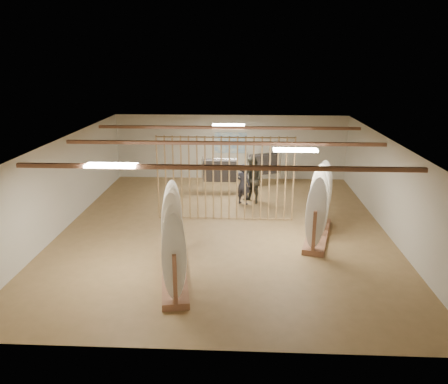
{
  "coord_description": "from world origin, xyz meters",
  "views": [
    {
      "loc": [
        0.62,
        -12.79,
        5.15
      ],
      "look_at": [
        0.0,
        0.0,
        1.2
      ],
      "focal_mm": 35.0,
      "sensor_mm": 36.0,
      "label": 1
    }
  ],
  "objects_px": {
    "shopper_a": "(243,182)",
    "shopper_b": "(253,177)",
    "clothing_rack_a": "(220,171)",
    "clothing_rack_b": "(264,164)",
    "rack_left": "(173,249)",
    "rack_right": "(319,215)"
  },
  "relations": [
    {
      "from": "rack_left",
      "to": "clothing_rack_a",
      "type": "height_order",
      "value": "rack_left"
    },
    {
      "from": "shopper_a",
      "to": "shopper_b",
      "type": "distance_m",
      "value": 0.41
    },
    {
      "from": "clothing_rack_a",
      "to": "clothing_rack_b",
      "type": "xyz_separation_m",
      "value": [
        1.75,
        1.25,
        -0.02
      ]
    },
    {
      "from": "clothing_rack_a",
      "to": "shopper_b",
      "type": "distance_m",
      "value": 1.61
    },
    {
      "from": "shopper_a",
      "to": "shopper_b",
      "type": "bearing_deg",
      "value": -126.85
    },
    {
      "from": "clothing_rack_a",
      "to": "shopper_a",
      "type": "height_order",
      "value": "shopper_a"
    },
    {
      "from": "clothing_rack_b",
      "to": "shopper_a",
      "type": "distance_m",
      "value": 2.57
    },
    {
      "from": "shopper_b",
      "to": "shopper_a",
      "type": "bearing_deg",
      "value": -113.12
    },
    {
      "from": "rack_left",
      "to": "shopper_a",
      "type": "distance_m",
      "value": 5.91
    },
    {
      "from": "clothing_rack_a",
      "to": "shopper_b",
      "type": "relative_size",
      "value": 0.76
    },
    {
      "from": "clothing_rack_b",
      "to": "clothing_rack_a",
      "type": "bearing_deg",
      "value": -167.98
    },
    {
      "from": "rack_right",
      "to": "clothing_rack_b",
      "type": "relative_size",
      "value": 1.91
    },
    {
      "from": "clothing_rack_a",
      "to": "shopper_b",
      "type": "height_order",
      "value": "shopper_b"
    },
    {
      "from": "rack_right",
      "to": "clothing_rack_b",
      "type": "bearing_deg",
      "value": 118.6
    },
    {
      "from": "rack_right",
      "to": "clothing_rack_b",
      "type": "height_order",
      "value": "rack_right"
    },
    {
      "from": "shopper_a",
      "to": "shopper_b",
      "type": "relative_size",
      "value": 0.88
    },
    {
      "from": "rack_left",
      "to": "clothing_rack_a",
      "type": "bearing_deg",
      "value": 73.58
    },
    {
      "from": "rack_left",
      "to": "shopper_a",
      "type": "relative_size",
      "value": 1.83
    },
    {
      "from": "rack_left",
      "to": "shopper_a",
      "type": "xyz_separation_m",
      "value": [
        1.64,
        5.68,
        0.11
      ]
    },
    {
      "from": "shopper_b",
      "to": "clothing_rack_a",
      "type": "bearing_deg",
      "value": -177.97
    },
    {
      "from": "clothing_rack_b",
      "to": "shopper_a",
      "type": "xyz_separation_m",
      "value": [
        -0.85,
        -2.42,
        -0.08
      ]
    },
    {
      "from": "clothing_rack_b",
      "to": "shopper_b",
      "type": "xyz_separation_m",
      "value": [
        -0.5,
        -2.25,
        0.04
      ]
    }
  ]
}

